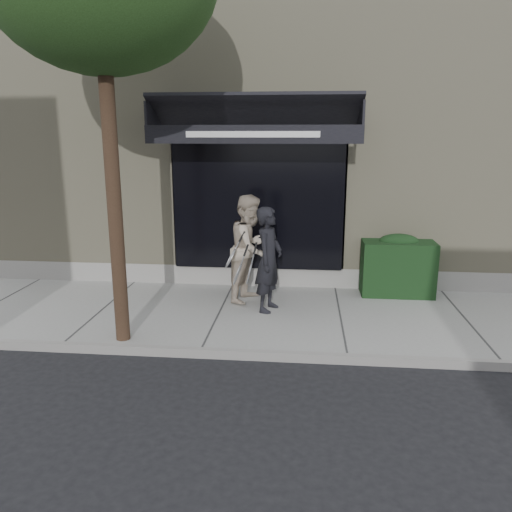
# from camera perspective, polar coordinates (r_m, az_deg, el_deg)

# --- Properties ---
(ground) EXTENTS (80.00, 80.00, 0.00)m
(ground) POSITION_cam_1_polar(r_m,az_deg,el_deg) (8.41, 9.56, -7.43)
(ground) COLOR black
(ground) RESTS_ON ground
(sidewalk) EXTENTS (20.00, 3.00, 0.12)m
(sidewalk) POSITION_cam_1_polar(r_m,az_deg,el_deg) (8.39, 9.57, -7.05)
(sidewalk) COLOR gray
(sidewalk) RESTS_ON ground
(curb) EXTENTS (20.00, 0.10, 0.14)m
(curb) POSITION_cam_1_polar(r_m,az_deg,el_deg) (6.96, 10.40, -11.47)
(curb) COLOR gray
(curb) RESTS_ON ground
(building_facade) EXTENTS (14.30, 8.04, 5.64)m
(building_facade) POSITION_cam_1_polar(r_m,az_deg,el_deg) (12.80, 8.57, 12.35)
(building_facade) COLOR tan
(building_facade) RESTS_ON ground
(hedge) EXTENTS (1.30, 0.70, 1.14)m
(hedge) POSITION_cam_1_polar(r_m,az_deg,el_deg) (9.53, 15.84, -1.07)
(hedge) COLOR black
(hedge) RESTS_ON sidewalk
(pedestrian_front) EXTENTS (0.87, 0.90, 1.75)m
(pedestrian_front) POSITION_cam_1_polar(r_m,az_deg,el_deg) (8.24, 1.44, -0.42)
(pedestrian_front) COLOR black
(pedestrian_front) RESTS_ON sidewalk
(pedestrian_back) EXTENTS (0.97, 1.10, 1.89)m
(pedestrian_back) POSITION_cam_1_polar(r_m,az_deg,el_deg) (8.75, -0.65, 0.88)
(pedestrian_back) COLOR #C2B09B
(pedestrian_back) RESTS_ON sidewalk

